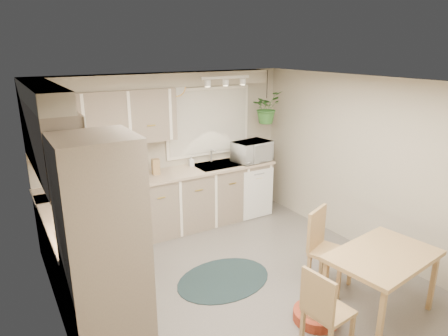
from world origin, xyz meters
The scene contains 35 objects.
floor centered at (0.00, 0.00, 0.00)m, with size 4.20×4.20×0.00m, color slate.
ceiling centered at (0.00, 0.00, 2.40)m, with size 4.20×4.20×0.00m, color silver.
wall_back centered at (0.00, 2.10, 1.20)m, with size 4.00×0.04×2.40m, color #B0A691.
wall_front centered at (0.00, -2.10, 1.20)m, with size 4.00×0.04×2.40m, color #B0A691.
wall_left centered at (-2.00, 0.00, 1.20)m, with size 0.04×4.20×2.40m, color #B0A691.
wall_right centered at (2.00, 0.00, 1.20)m, with size 0.04×4.20×2.40m, color #B0A691.
base_cab_left centered at (-1.70, 0.88, 0.45)m, with size 0.60×1.85×0.90m, color gray.
base_cab_back centered at (-0.20, 1.80, 0.45)m, with size 3.60×0.60×0.90m, color gray.
counter_left centered at (-1.69, 0.88, 0.92)m, with size 0.64×1.89×0.04m, color tan.
counter_back centered at (-0.20, 1.79, 0.92)m, with size 3.64×0.64×0.04m, color tan.
oven_stack centered at (-1.68, -0.38, 1.05)m, with size 0.65×0.65×2.10m, color gray.
wall_oven_face centered at (-1.35, -0.38, 1.05)m, with size 0.02×0.56×0.58m, color white.
upper_cab_left centered at (-1.82, 1.00, 1.83)m, with size 0.35×2.00×0.75m, color gray.
upper_cab_back centered at (-1.00, 1.93, 1.83)m, with size 2.00×0.35×0.75m, color gray.
soffit_left centered at (-1.85, 1.00, 2.30)m, with size 0.30×2.00×0.20m, color #B0A691.
soffit_back centered at (-0.20, 1.95, 2.30)m, with size 3.60×0.30×0.20m, color #B0A691.
cooktop centered at (-1.68, 0.30, 0.94)m, with size 0.52×0.58×0.02m, color white.
range_hood centered at (-1.70, 0.30, 1.40)m, with size 0.40×0.60×0.14m, color white.
window_blinds centered at (0.70, 2.07, 1.60)m, with size 1.40×0.02×1.00m, color silver.
window_frame centered at (0.70, 2.08, 1.60)m, with size 1.50×0.02×1.10m, color white.
sink centered at (0.70, 1.80, 0.90)m, with size 0.70×0.48×0.10m, color #ACAFB4.
dishwasher_front centered at (1.30, 1.49, 0.42)m, with size 0.58×0.01×0.83m, color white.
track_light_bar centered at (0.70, 1.55, 2.33)m, with size 0.80×0.04×0.04m, color white.
wall_clock centered at (0.15, 2.07, 2.18)m, with size 0.30×0.30×0.03m, color gold.
dining_table centered at (0.94, -1.21, 0.36)m, with size 1.14×0.76×0.72m, color tan.
chair_left centered at (0.11, -1.29, 0.42)m, with size 0.40×0.40×0.85m, color tan.
chair_back centered at (0.87, -0.57, 0.48)m, with size 0.45×0.45×0.95m, color tan.
braided_rug centered at (-0.15, 0.19, 0.01)m, with size 1.22×0.91×0.01m, color black.
pet_bed centered at (0.29, -0.96, 0.05)m, with size 0.48×0.48×0.11m, color #AC3722.
microwave centered at (1.30, 1.70, 1.14)m, with size 0.60×0.33×0.41m, color white.
soap_bottle centered at (0.31, 1.95, 0.98)m, with size 0.08×0.17×0.08m, color white.
hanging_plant centered at (1.57, 1.70, 1.75)m, with size 0.47×0.52×0.41m, color #316829.
coffee_maker centered at (-1.10, 1.80, 1.12)m, with size 0.20×0.24×0.36m, color black.
toaster centered at (-0.71, 1.82, 1.03)m, with size 0.29×0.16×0.18m, color #ACAFB4.
knife_block centered at (-0.33, 1.85, 1.06)m, with size 0.11×0.11×0.23m, color tan.
Camera 1 is at (-2.36, -3.51, 2.76)m, focal length 32.00 mm.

